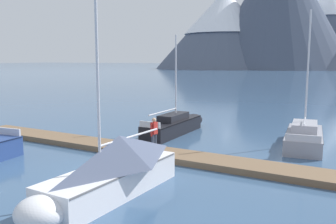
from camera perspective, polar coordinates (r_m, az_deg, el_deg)
ground_plane at (r=15.97m, az=-9.85°, el=-9.92°), size 700.00×700.00×0.00m
mountain_west_summit at (r=195.79m, az=8.77°, el=12.94°), size 70.58×70.58×39.60m
mountain_central_massif at (r=197.45m, az=16.81°, el=16.32°), size 71.80×71.80×64.38m
mountain_shoulder_ridge at (r=224.50m, az=23.08°, el=14.38°), size 62.22×62.22×58.66m
dock at (r=19.15m, az=-2.70°, el=-6.27°), size 25.57×3.36×0.30m
sailboat_mid_dock_port at (r=24.70m, az=1.30°, el=-1.95°), size 1.68×7.32×6.49m
sailboat_mid_dock_starboard at (r=13.60m, az=-8.93°, el=-8.69°), size 2.39×7.13×8.83m
sailboat_far_berth at (r=22.78m, az=20.39°, el=-3.40°), size 2.38×6.95×7.65m
person_on_dock at (r=18.72m, az=-2.17°, el=-3.11°), size 0.23×0.59×1.69m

